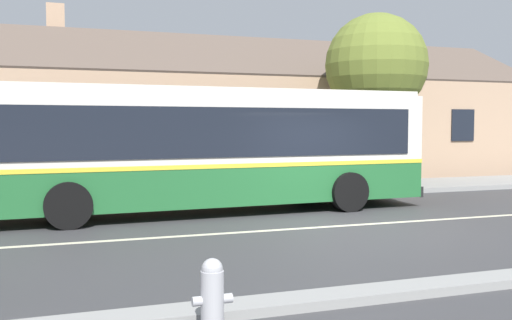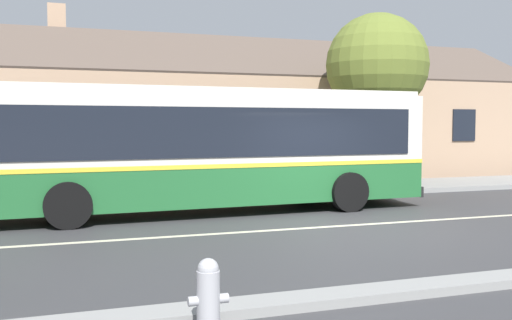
{
  "view_description": "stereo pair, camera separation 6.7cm",
  "coord_description": "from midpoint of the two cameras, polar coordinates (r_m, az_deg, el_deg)",
  "views": [
    {
      "loc": [
        -5.77,
        -10.96,
        2.19
      ],
      "look_at": [
        -0.89,
        3.23,
        1.26
      ],
      "focal_mm": 40.0,
      "sensor_mm": 36.0,
      "label": 1
    },
    {
      "loc": [
        -5.71,
        -10.98,
        2.19
      ],
      "look_at": [
        -0.89,
        3.23,
        1.26
      ],
      "focal_mm": 40.0,
      "sensor_mm": 36.0,
      "label": 2
    }
  ],
  "objects": [
    {
      "name": "ground_plane",
      "position": [
        12.57,
        8.55,
        -6.53
      ],
      "size": [
        300.0,
        300.0,
        0.0
      ],
      "primitive_type": "plane",
      "color": "#38383A"
    },
    {
      "name": "sidewalk_far",
      "position": [
        18.04,
        -0.31,
        -3.2
      ],
      "size": [
        60.0,
        3.0,
        0.15
      ],
      "primitive_type": "cube",
      "color": "gray",
      "rests_on": "ground"
    },
    {
      "name": "curb_near",
      "position": [
        8.73,
        23.4,
        -10.87
      ],
      "size": [
        60.0,
        0.5,
        0.12
      ],
      "primitive_type": "cube",
      "color": "gray",
      "rests_on": "ground"
    },
    {
      "name": "lane_divider_stripe",
      "position": [
        12.57,
        8.55,
        -6.51
      ],
      "size": [
        60.0,
        0.16,
        0.01
      ],
      "primitive_type": "cube",
      "color": "beige",
      "rests_on": "ground"
    },
    {
      "name": "community_building",
      "position": [
        24.82,
        -3.04,
        3.35
      ],
      "size": [
        25.83,
        8.89,
        7.05
      ],
      "color": "tan",
      "rests_on": "ground"
    },
    {
      "name": "transit_bus",
      "position": [
        14.26,
        -5.84,
        1.36
      ],
      "size": [
        11.72,
        3.08,
        3.07
      ],
      "color": "#236633",
      "rests_on": "ground"
    },
    {
      "name": "street_tree_primary",
      "position": [
        20.81,
        11.84,
        9.23
      ],
      "size": [
        3.6,
        3.6,
        6.11
      ],
      "color": "#4C3828",
      "rests_on": "ground"
    },
    {
      "name": "fire_hydrant",
      "position": [
        6.01,
        -4.72,
        -13.52
      ],
      "size": [
        0.42,
        0.24,
        0.83
      ],
      "color": "#B2B2B7",
      "rests_on": "ground"
    },
    {
      "name": "bus_stop_sign",
      "position": [
        18.97,
        13.65,
        1.78
      ],
      "size": [
        0.36,
        0.07,
        2.4
      ],
      "color": "gray",
      "rests_on": "sidewalk_far"
    }
  ]
}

